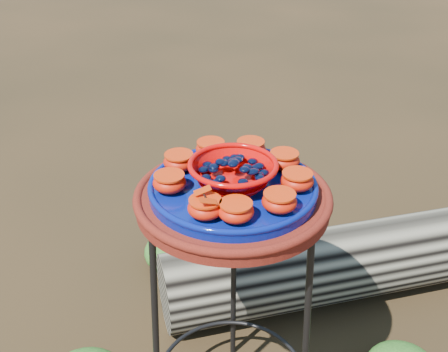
{
  "coord_description": "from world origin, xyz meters",
  "views": [
    {
      "loc": [
        0.02,
        -1.06,
        1.39
      ],
      "look_at": [
        -0.02,
        0.0,
        0.78
      ],
      "focal_mm": 45.0,
      "sensor_mm": 36.0,
      "label": 1
    }
  ],
  "objects_px": {
    "plant_stand": "(232,321)",
    "driftwood_log": "(361,259)",
    "red_bowl": "(233,174)",
    "terracotta_saucer": "(233,200)",
    "cobalt_plate": "(233,189)"
  },
  "relations": [
    {
      "from": "plant_stand",
      "to": "driftwood_log",
      "type": "xyz_separation_m",
      "value": [
        0.45,
        0.54,
        -0.22
      ]
    },
    {
      "from": "cobalt_plate",
      "to": "driftwood_log",
      "type": "height_order",
      "value": "cobalt_plate"
    },
    {
      "from": "cobalt_plate",
      "to": "red_bowl",
      "type": "distance_m",
      "value": 0.04
    },
    {
      "from": "cobalt_plate",
      "to": "driftwood_log",
      "type": "relative_size",
      "value": 0.26
    },
    {
      "from": "plant_stand",
      "to": "driftwood_log",
      "type": "distance_m",
      "value": 0.74
    },
    {
      "from": "driftwood_log",
      "to": "red_bowl",
      "type": "bearing_deg",
      "value": -129.61
    },
    {
      "from": "red_bowl",
      "to": "driftwood_log",
      "type": "xyz_separation_m",
      "value": [
        0.45,
        0.54,
        -0.65
      ]
    },
    {
      "from": "cobalt_plate",
      "to": "driftwood_log",
      "type": "bearing_deg",
      "value": 50.39
    },
    {
      "from": "red_bowl",
      "to": "terracotta_saucer",
      "type": "bearing_deg",
      "value": 0.0
    },
    {
      "from": "plant_stand",
      "to": "cobalt_plate",
      "type": "xyz_separation_m",
      "value": [
        0.0,
        0.0,
        0.4
      ]
    },
    {
      "from": "cobalt_plate",
      "to": "plant_stand",
      "type": "bearing_deg",
      "value": 0.0
    },
    {
      "from": "plant_stand",
      "to": "terracotta_saucer",
      "type": "height_order",
      "value": "terracotta_saucer"
    },
    {
      "from": "plant_stand",
      "to": "cobalt_plate",
      "type": "height_order",
      "value": "cobalt_plate"
    },
    {
      "from": "terracotta_saucer",
      "to": "red_bowl",
      "type": "relative_size",
      "value": 2.33
    },
    {
      "from": "plant_stand",
      "to": "red_bowl",
      "type": "distance_m",
      "value": 0.44
    }
  ]
}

